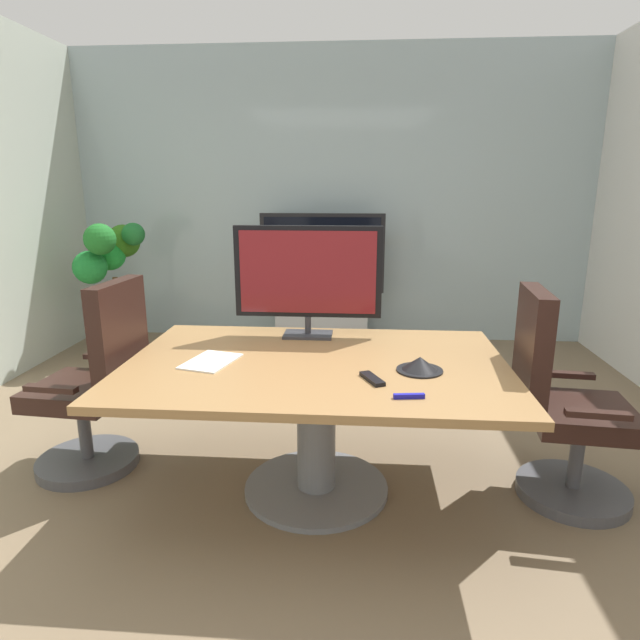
{
  "coord_description": "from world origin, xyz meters",
  "views": [
    {
      "loc": [
        0.32,
        -2.57,
        1.59
      ],
      "look_at": [
        0.1,
        0.21,
        0.87
      ],
      "focal_mm": 29.95,
      "sensor_mm": 36.0,
      "label": 1
    }
  ],
  "objects_px": {
    "conference_phone": "(420,365)",
    "office_chair_left": "(96,393)",
    "potted_plant": "(112,272)",
    "wall_display_unit": "(322,302)",
    "remote_control": "(372,379)",
    "conference_table": "(316,394)",
    "office_chair_right": "(562,415)",
    "tv_monitor": "(308,275)"
  },
  "relations": [
    {
      "from": "tv_monitor",
      "to": "wall_display_unit",
      "type": "bearing_deg",
      "value": 92.03
    },
    {
      "from": "office_chair_left",
      "to": "conference_phone",
      "type": "height_order",
      "value": "office_chair_left"
    },
    {
      "from": "conference_table",
      "to": "office_chair_right",
      "type": "distance_m",
      "value": 1.24
    },
    {
      "from": "conference_phone",
      "to": "office_chair_left",
      "type": "bearing_deg",
      "value": 172.18
    },
    {
      "from": "office_chair_right",
      "to": "remote_control",
      "type": "height_order",
      "value": "office_chair_right"
    },
    {
      "from": "wall_display_unit",
      "to": "conference_phone",
      "type": "relative_size",
      "value": 5.95
    },
    {
      "from": "office_chair_left",
      "to": "wall_display_unit",
      "type": "distance_m",
      "value": 2.72
    },
    {
      "from": "conference_table",
      "to": "remote_control",
      "type": "height_order",
      "value": "remote_control"
    },
    {
      "from": "wall_display_unit",
      "to": "remote_control",
      "type": "bearing_deg",
      "value": -81.36
    },
    {
      "from": "tv_monitor",
      "to": "remote_control",
      "type": "distance_m",
      "value": 0.87
    },
    {
      "from": "remote_control",
      "to": "conference_table",
      "type": "bearing_deg",
      "value": 112.66
    },
    {
      "from": "tv_monitor",
      "to": "potted_plant",
      "type": "bearing_deg",
      "value": 139.03
    },
    {
      "from": "tv_monitor",
      "to": "potted_plant",
      "type": "distance_m",
      "value": 2.66
    },
    {
      "from": "office_chair_right",
      "to": "potted_plant",
      "type": "distance_m",
      "value": 3.97
    },
    {
      "from": "tv_monitor",
      "to": "remote_control",
      "type": "relative_size",
      "value": 4.94
    },
    {
      "from": "tv_monitor",
      "to": "conference_phone",
      "type": "height_order",
      "value": "tv_monitor"
    },
    {
      "from": "tv_monitor",
      "to": "remote_control",
      "type": "bearing_deg",
      "value": -62.98
    },
    {
      "from": "office_chair_right",
      "to": "conference_table",
      "type": "bearing_deg",
      "value": 97.76
    },
    {
      "from": "office_chair_right",
      "to": "tv_monitor",
      "type": "bearing_deg",
      "value": 78.21
    },
    {
      "from": "office_chair_left",
      "to": "remote_control",
      "type": "distance_m",
      "value": 1.59
    },
    {
      "from": "conference_table",
      "to": "potted_plant",
      "type": "distance_m",
      "value": 3.04
    },
    {
      "from": "remote_control",
      "to": "office_chair_right",
      "type": "bearing_deg",
      "value": -8.43
    },
    {
      "from": "wall_display_unit",
      "to": "potted_plant",
      "type": "bearing_deg",
      "value": -167.01
    },
    {
      "from": "potted_plant",
      "to": "conference_phone",
      "type": "relative_size",
      "value": 5.69
    },
    {
      "from": "potted_plant",
      "to": "wall_display_unit",
      "type": "bearing_deg",
      "value": 12.99
    },
    {
      "from": "office_chair_right",
      "to": "wall_display_unit",
      "type": "xyz_separation_m",
      "value": [
        -1.4,
        2.59,
        -0.01
      ]
    },
    {
      "from": "office_chair_left",
      "to": "tv_monitor",
      "type": "height_order",
      "value": "tv_monitor"
    },
    {
      "from": "wall_display_unit",
      "to": "potted_plant",
      "type": "relative_size",
      "value": 1.05
    },
    {
      "from": "office_chair_right",
      "to": "remote_control",
      "type": "distance_m",
      "value": 1.05
    },
    {
      "from": "office_chair_right",
      "to": "conference_phone",
      "type": "relative_size",
      "value": 4.95
    },
    {
      "from": "potted_plant",
      "to": "office_chair_right",
      "type": "bearing_deg",
      "value": -32.87
    },
    {
      "from": "wall_display_unit",
      "to": "potted_plant",
      "type": "height_order",
      "value": "wall_display_unit"
    },
    {
      "from": "office_chair_left",
      "to": "potted_plant",
      "type": "xyz_separation_m",
      "value": [
        -0.84,
        2.06,
        0.34
      ]
    },
    {
      "from": "conference_table",
      "to": "potted_plant",
      "type": "height_order",
      "value": "potted_plant"
    },
    {
      "from": "tv_monitor",
      "to": "conference_phone",
      "type": "relative_size",
      "value": 3.82
    },
    {
      "from": "potted_plant",
      "to": "remote_control",
      "type": "distance_m",
      "value": 3.4
    },
    {
      "from": "office_chair_right",
      "to": "conference_phone",
      "type": "height_order",
      "value": "office_chair_right"
    },
    {
      "from": "office_chair_right",
      "to": "conference_phone",
      "type": "bearing_deg",
      "value": 107.0
    },
    {
      "from": "conference_table",
      "to": "conference_phone",
      "type": "xyz_separation_m",
      "value": [
        0.5,
        -0.1,
        0.21
      ]
    },
    {
      "from": "conference_phone",
      "to": "tv_monitor",
      "type": "bearing_deg",
      "value": 136.24
    },
    {
      "from": "conference_table",
      "to": "office_chair_right",
      "type": "height_order",
      "value": "office_chair_right"
    },
    {
      "from": "conference_table",
      "to": "tv_monitor",
      "type": "bearing_deg",
      "value": 100.54
    }
  ]
}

